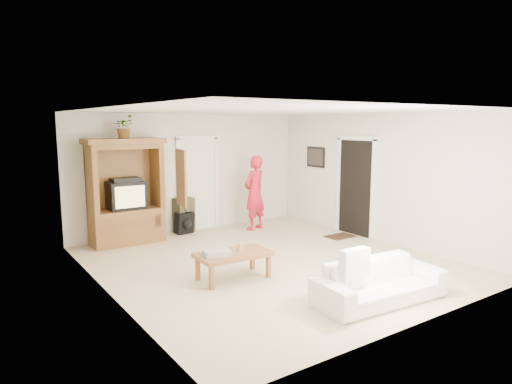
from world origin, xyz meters
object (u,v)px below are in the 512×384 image
Objects in this scene: armoire at (127,198)px; sofa at (380,282)px; man at (254,193)px; coffee_table at (233,256)px.

armoire is 5.27m from sofa.
armoire is at bearing -27.09° from man.
armoire is 1.25× the size of man.
coffee_table is at bearing -78.66° from armoire.
man is 0.89× the size of sofa.
coffee_table is (0.61, -3.04, -0.54)m from armoire.
armoire is 2.80m from man.
man reaches higher than coffee_table.
sofa reaches higher than coffee_table.
armoire reaches higher than man.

